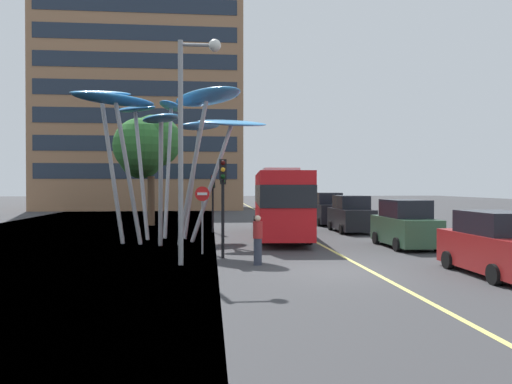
# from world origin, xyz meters

# --- Properties ---
(ground) EXTENTS (120.00, 240.00, 0.10)m
(ground) POSITION_xyz_m (-0.74, 0.00, -0.05)
(ground) COLOR #38383A
(red_bus) EXTENTS (3.26, 11.41, 3.72)m
(red_bus) POSITION_xyz_m (-0.36, 10.58, 2.03)
(red_bus) COLOR red
(red_bus) RESTS_ON ground
(leaf_sculpture) EXTENTS (9.55, 10.62, 7.68)m
(leaf_sculpture) POSITION_xyz_m (-6.17, 9.11, 6.14)
(leaf_sculpture) COLOR #9EA0A5
(leaf_sculpture) RESTS_ON ground
(traffic_light_kerb_near) EXTENTS (0.28, 0.42, 3.82)m
(traffic_light_kerb_near) POSITION_xyz_m (-3.61, 3.17, 2.76)
(traffic_light_kerb_near) COLOR black
(traffic_light_kerb_near) RESTS_ON ground
(traffic_light_kerb_far) EXTENTS (0.28, 0.42, 3.67)m
(traffic_light_kerb_far) POSITION_xyz_m (-3.50, 7.54, 2.66)
(traffic_light_kerb_far) COLOR black
(traffic_light_kerb_far) RESTS_ON ground
(traffic_light_island_mid) EXTENTS (0.28, 0.42, 3.47)m
(traffic_light_island_mid) POSITION_xyz_m (-3.94, 13.92, 2.52)
(traffic_light_island_mid) COLOR black
(traffic_light_island_mid) RESTS_ON ground
(car_parked_near) EXTENTS (2.02, 4.43, 2.01)m
(car_parked_near) POSITION_xyz_m (4.81, -1.29, 0.95)
(car_parked_near) COLOR maroon
(car_parked_near) RESTS_ON ground
(car_parked_mid) EXTENTS (1.98, 4.36, 2.17)m
(car_parked_mid) POSITION_xyz_m (4.73, 5.88, 1.01)
(car_parked_mid) COLOR #2D5138
(car_parked_mid) RESTS_ON ground
(car_parked_far) EXTENTS (2.07, 4.35, 2.21)m
(car_parked_far) POSITION_xyz_m (4.39, 13.38, 1.03)
(car_parked_far) COLOR black
(car_parked_far) RESTS_ON ground
(car_side_street) EXTENTS (2.02, 4.20, 2.31)m
(car_side_street) POSITION_xyz_m (4.28, 19.03, 1.08)
(car_side_street) COLOR black
(car_side_street) RESTS_ON ground
(car_far_side) EXTENTS (2.05, 3.88, 2.00)m
(car_far_side) POSITION_xyz_m (4.20, 25.05, 0.94)
(car_far_side) COLOR #2D5138
(car_far_side) RESTS_ON ground
(street_lamp) EXTENTS (1.52, 0.44, 8.01)m
(street_lamp) POSITION_xyz_m (-4.82, 1.75, 5.06)
(street_lamp) COLOR gray
(street_lamp) RESTS_ON ground
(tree_pavement_near) EXTENTS (4.63, 5.53, 7.77)m
(tree_pavement_near) POSITION_xyz_m (-8.61, 19.52, 5.57)
(tree_pavement_near) COLOR brown
(tree_pavement_near) RESTS_ON ground
(pedestrian) EXTENTS (0.34, 0.34, 1.76)m
(pedestrian) POSITION_xyz_m (-2.43, 1.48, 0.89)
(pedestrian) COLOR #2D3342
(pedestrian) RESTS_ON ground
(no_entry_sign) EXTENTS (0.60, 0.12, 2.78)m
(no_entry_sign) POSITION_xyz_m (-4.42, 4.48, 1.84)
(no_entry_sign) COLOR gray
(no_entry_sign) RESTS_ON ground
(backdrop_building) EXTENTS (23.61, 13.31, 24.42)m
(backdrop_building) POSITION_xyz_m (-12.16, 46.45, 12.22)
(backdrop_building) COLOR #936B4C
(backdrop_building) RESTS_ON ground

